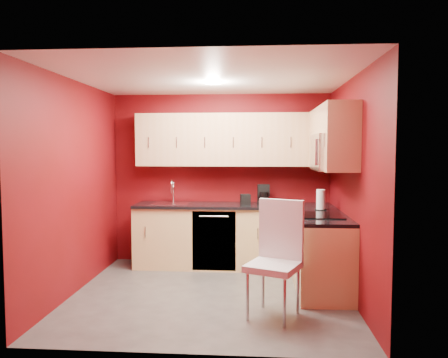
# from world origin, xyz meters

# --- Properties ---
(floor) EXTENTS (3.20, 3.20, 0.00)m
(floor) POSITION_xyz_m (0.00, 0.00, 0.00)
(floor) COLOR #524F4D
(floor) RESTS_ON ground
(ceiling) EXTENTS (3.20, 3.20, 0.00)m
(ceiling) POSITION_xyz_m (0.00, 0.00, 2.50)
(ceiling) COLOR white
(ceiling) RESTS_ON wall_back
(wall_back) EXTENTS (3.20, 0.00, 3.20)m
(wall_back) POSITION_xyz_m (0.00, 1.50, 1.25)
(wall_back) COLOR #630910
(wall_back) RESTS_ON floor
(wall_front) EXTENTS (3.20, 0.00, 3.20)m
(wall_front) POSITION_xyz_m (0.00, -1.50, 1.25)
(wall_front) COLOR #630910
(wall_front) RESTS_ON floor
(wall_left) EXTENTS (0.00, 3.00, 3.00)m
(wall_left) POSITION_xyz_m (-1.60, 0.00, 1.25)
(wall_left) COLOR #630910
(wall_left) RESTS_ON floor
(wall_right) EXTENTS (0.00, 3.00, 3.00)m
(wall_right) POSITION_xyz_m (1.60, 0.00, 1.25)
(wall_right) COLOR #630910
(wall_right) RESTS_ON floor
(base_cabinets_back) EXTENTS (2.80, 0.60, 0.87)m
(base_cabinets_back) POSITION_xyz_m (0.20, 1.20, 0.43)
(base_cabinets_back) COLOR #DBC17D
(base_cabinets_back) RESTS_ON floor
(base_cabinets_right) EXTENTS (0.60, 1.30, 0.87)m
(base_cabinets_right) POSITION_xyz_m (1.30, 0.25, 0.43)
(base_cabinets_right) COLOR #DBC17D
(base_cabinets_right) RESTS_ON floor
(countertop_back) EXTENTS (2.80, 0.63, 0.04)m
(countertop_back) POSITION_xyz_m (0.20, 1.19, 0.89)
(countertop_back) COLOR black
(countertop_back) RESTS_ON base_cabinets_back
(countertop_right) EXTENTS (0.63, 1.27, 0.04)m
(countertop_right) POSITION_xyz_m (1.29, 0.23, 0.89)
(countertop_right) COLOR black
(countertop_right) RESTS_ON base_cabinets_right
(upper_cabinets_back) EXTENTS (2.80, 0.35, 0.75)m
(upper_cabinets_back) POSITION_xyz_m (0.20, 1.32, 1.83)
(upper_cabinets_back) COLOR tan
(upper_cabinets_back) RESTS_ON wall_back
(upper_cabinets_right) EXTENTS (0.35, 1.55, 0.75)m
(upper_cabinets_right) POSITION_xyz_m (1.42, 0.44, 1.89)
(upper_cabinets_right) COLOR tan
(upper_cabinets_right) RESTS_ON wall_right
(microwave) EXTENTS (0.42, 0.76, 0.42)m
(microwave) POSITION_xyz_m (1.39, 0.20, 1.66)
(microwave) COLOR silver
(microwave) RESTS_ON upper_cabinets_right
(cooktop) EXTENTS (0.50, 0.55, 0.01)m
(cooktop) POSITION_xyz_m (1.28, 0.20, 0.92)
(cooktop) COLOR black
(cooktop) RESTS_ON countertop_right
(sink) EXTENTS (0.52, 0.42, 0.35)m
(sink) POSITION_xyz_m (-0.70, 1.20, 0.94)
(sink) COLOR silver
(sink) RESTS_ON countertop_back
(dishwasher_front) EXTENTS (0.60, 0.02, 0.82)m
(dishwasher_front) POSITION_xyz_m (-0.05, 0.91, 0.43)
(dishwasher_front) COLOR black
(dishwasher_front) RESTS_ON base_cabinets_back
(downlight) EXTENTS (0.20, 0.20, 0.01)m
(downlight) POSITION_xyz_m (0.00, 0.30, 2.48)
(downlight) COLOR white
(downlight) RESTS_ON ceiling
(coffee_maker) EXTENTS (0.20, 0.24, 0.28)m
(coffee_maker) POSITION_xyz_m (0.64, 1.25, 1.05)
(coffee_maker) COLOR black
(coffee_maker) RESTS_ON countertop_back
(napkin_holder) EXTENTS (0.16, 0.16, 0.14)m
(napkin_holder) POSITION_xyz_m (0.37, 1.18, 0.98)
(napkin_holder) COLOR black
(napkin_holder) RESTS_ON countertop_back
(paper_towel) EXTENTS (0.18, 0.18, 0.26)m
(paper_towel) POSITION_xyz_m (1.36, 0.69, 1.04)
(paper_towel) COLOR silver
(paper_towel) RESTS_ON countertop_right
(dining_chair) EXTENTS (0.63, 0.64, 1.17)m
(dining_chair) POSITION_xyz_m (0.70, -0.65, 0.59)
(dining_chair) COLOR silver
(dining_chair) RESTS_ON floor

